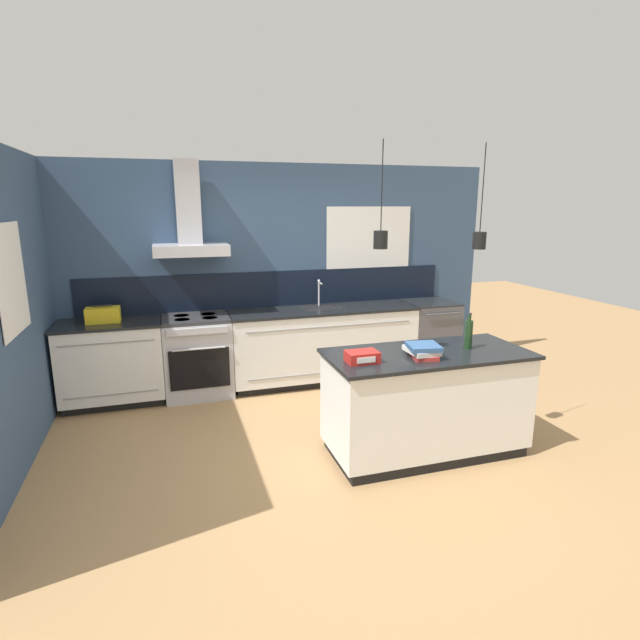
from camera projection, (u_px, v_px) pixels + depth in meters
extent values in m
plane|color=#A87F51|center=(322.00, 449.00, 4.44)|extent=(16.00, 16.00, 0.00)
cube|color=#354C6B|center=(271.00, 274.00, 6.04)|extent=(5.60, 0.06, 2.60)
cube|color=black|center=(272.00, 289.00, 6.04)|extent=(4.42, 0.02, 0.43)
cube|color=white|center=(369.00, 245.00, 6.29)|extent=(1.12, 0.01, 0.96)
cube|color=black|center=(369.00, 245.00, 6.29)|extent=(1.04, 0.01, 0.88)
cube|color=#B5B5BA|center=(191.00, 250.00, 5.45)|extent=(0.80, 0.46, 0.12)
cube|color=#B5B5BA|center=(188.00, 202.00, 5.42)|extent=(0.26, 0.20, 0.90)
cylinder|color=black|center=(382.00, 185.00, 3.76)|extent=(0.01, 0.01, 0.67)
cylinder|color=black|center=(381.00, 240.00, 3.85)|extent=(0.11, 0.11, 0.14)
sphere|color=#F9D18C|center=(381.00, 240.00, 3.85)|extent=(0.06, 0.06, 0.06)
cylinder|color=black|center=(483.00, 188.00, 3.98)|extent=(0.01, 0.01, 0.69)
cylinder|color=black|center=(479.00, 240.00, 4.07)|extent=(0.11, 0.11, 0.14)
sphere|color=#F9D18C|center=(479.00, 240.00, 4.07)|extent=(0.06, 0.06, 0.06)
cube|color=#354C6B|center=(15.00, 307.00, 4.10)|extent=(0.06, 3.80, 2.60)
cube|color=white|center=(11.00, 279.00, 3.92)|extent=(0.01, 0.76, 0.88)
cube|color=black|center=(10.00, 279.00, 3.91)|extent=(0.01, 0.68, 0.80)
cube|color=black|center=(116.00, 398.00, 5.50)|extent=(1.01, 0.56, 0.09)
cube|color=white|center=(112.00, 360.00, 5.38)|extent=(1.04, 0.62, 0.79)
cube|color=gray|center=(107.00, 343.00, 5.02)|extent=(0.92, 0.01, 0.01)
cube|color=gray|center=(112.00, 395.00, 5.15)|extent=(0.92, 0.01, 0.01)
cube|color=black|center=(109.00, 323.00, 5.28)|extent=(1.07, 0.64, 0.03)
cube|color=black|center=(322.00, 376.00, 6.19)|extent=(2.17, 0.56, 0.09)
cube|color=white|center=(323.00, 343.00, 6.07)|extent=(2.24, 0.62, 0.79)
cube|color=gray|center=(332.00, 327.00, 5.71)|extent=(1.97, 0.01, 0.01)
cube|color=gray|center=(331.00, 372.00, 5.84)|extent=(1.97, 0.01, 0.01)
cube|color=black|center=(323.00, 310.00, 5.97)|extent=(2.26, 0.64, 0.03)
cube|color=#262628|center=(322.00, 308.00, 6.02)|extent=(0.48, 0.34, 0.01)
cylinder|color=#B5B5BA|center=(319.00, 293.00, 6.10)|extent=(0.02, 0.02, 0.31)
sphere|color=#B5B5BA|center=(319.00, 281.00, 6.07)|extent=(0.03, 0.03, 0.03)
cylinder|color=#B5B5BA|center=(320.00, 283.00, 6.02)|extent=(0.02, 0.12, 0.02)
cube|color=#B5B5BA|center=(198.00, 357.00, 5.65)|extent=(0.74, 0.62, 0.87)
cube|color=black|center=(200.00, 369.00, 5.36)|extent=(0.63, 0.02, 0.44)
cylinder|color=#B5B5BA|center=(199.00, 349.00, 5.29)|extent=(0.55, 0.02, 0.02)
cube|color=#B5B5BA|center=(198.00, 331.00, 5.26)|extent=(0.63, 0.02, 0.07)
cube|color=#2D2D30|center=(195.00, 318.00, 5.54)|extent=(0.74, 0.60, 0.04)
cylinder|color=black|center=(181.00, 316.00, 5.60)|extent=(0.17, 0.17, 0.00)
cylinder|color=black|center=(208.00, 314.00, 5.68)|extent=(0.17, 0.17, 0.00)
cylinder|color=black|center=(182.00, 320.00, 5.40)|extent=(0.17, 0.17, 0.00)
cylinder|color=black|center=(210.00, 318.00, 5.48)|extent=(0.17, 0.17, 0.00)
cube|color=#4C4C51|center=(428.00, 337.00, 6.49)|extent=(0.62, 0.62, 0.89)
cube|color=black|center=(430.00, 302.00, 6.39)|extent=(0.62, 0.62, 0.02)
cylinder|color=#4C4C51|center=(443.00, 314.00, 6.10)|extent=(0.47, 0.02, 0.02)
cube|color=black|center=(423.00, 446.00, 4.40)|extent=(1.61, 0.71, 0.09)
cube|color=white|center=(426.00, 399.00, 4.30)|extent=(1.68, 0.74, 0.79)
cube|color=black|center=(428.00, 354.00, 4.20)|extent=(1.73, 0.79, 0.03)
cylinder|color=#193319|center=(468.00, 335.00, 4.28)|extent=(0.07, 0.07, 0.25)
cylinder|color=#193319|center=(470.00, 317.00, 4.25)|extent=(0.03, 0.03, 0.06)
cylinder|color=#262628|center=(470.00, 314.00, 4.24)|extent=(0.03, 0.03, 0.01)
cube|color=#B2332D|center=(423.00, 355.00, 4.07)|extent=(0.24, 0.32, 0.03)
cube|color=silver|center=(422.00, 350.00, 4.06)|extent=(0.21, 0.29, 0.04)
cube|color=#335684|center=(424.00, 347.00, 4.04)|extent=(0.28, 0.29, 0.04)
cube|color=red|center=(362.00, 357.00, 3.92)|extent=(0.25, 0.17, 0.09)
cube|color=white|center=(366.00, 360.00, 3.84)|extent=(0.15, 0.01, 0.04)
cube|color=gold|center=(103.00, 315.00, 5.25)|extent=(0.34, 0.18, 0.16)
cylinder|color=black|center=(102.00, 306.00, 5.22)|extent=(0.20, 0.02, 0.02)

